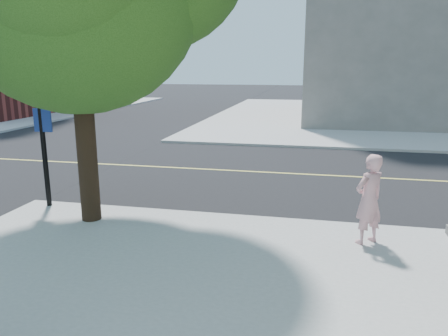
# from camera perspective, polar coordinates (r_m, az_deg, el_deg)

# --- Properties ---
(ground) EXTENTS (140.00, 140.00, 0.00)m
(ground) POSITION_cam_1_polar(r_m,az_deg,el_deg) (11.24, -19.49, -4.91)
(ground) COLOR black
(ground) RESTS_ON ground
(road_ew) EXTENTS (140.00, 9.00, 0.01)m
(road_ew) POSITION_cam_1_polar(r_m,az_deg,el_deg) (15.10, -10.67, 0.24)
(road_ew) COLOR black
(road_ew) RESTS_ON ground
(sidewalk_ne) EXTENTS (29.00, 25.00, 0.12)m
(sidewalk_ne) POSITION_cam_1_polar(r_m,az_deg,el_deg) (31.69, 26.30, 5.99)
(sidewalk_ne) COLOR #A9A9A9
(sidewalk_ne) RESTS_ON ground
(man_on_phone) EXTENTS (0.74, 0.71, 1.71)m
(man_on_phone) POSITION_cam_1_polar(r_m,az_deg,el_deg) (8.42, 18.62, -3.95)
(man_on_phone) COLOR #D79BA3
(man_on_phone) RESTS_ON sidewalk_se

